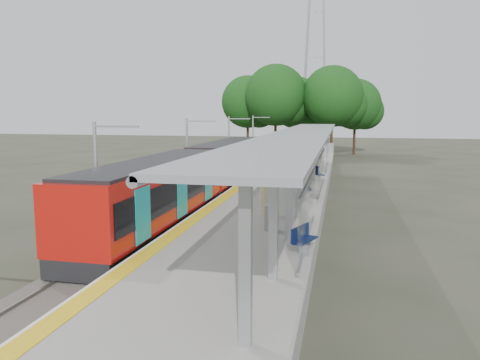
# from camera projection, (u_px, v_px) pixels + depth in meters

# --- Properties ---
(ground) EXTENTS (200.00, 200.00, 0.00)m
(ground) POSITION_uv_depth(u_px,v_px,m) (186.00, 336.00, 12.20)
(ground) COLOR #474438
(ground) RESTS_ON ground
(trackbed) EXTENTS (3.00, 70.00, 0.24)m
(trackbed) POSITION_uv_depth(u_px,v_px,m) (217.00, 195.00, 32.46)
(trackbed) COLOR #59544C
(trackbed) RESTS_ON ground
(platform) EXTENTS (6.00, 50.00, 1.00)m
(platform) POSITION_uv_depth(u_px,v_px,m) (282.00, 191.00, 31.47)
(platform) COLOR gray
(platform) RESTS_ON ground
(tactile_strip) EXTENTS (0.60, 50.00, 0.02)m
(tactile_strip) POSITION_uv_depth(u_px,v_px,m) (245.00, 183.00, 31.93)
(tactile_strip) COLOR gold
(tactile_strip) RESTS_ON platform
(end_fence) EXTENTS (6.00, 0.10, 1.20)m
(end_fence) POSITION_uv_depth(u_px,v_px,m) (308.00, 148.00, 55.45)
(end_fence) COLOR #9EA0A5
(end_fence) RESTS_ON platform
(train) EXTENTS (2.74, 27.60, 3.62)m
(train) POSITION_uv_depth(u_px,v_px,m) (199.00, 175.00, 28.22)
(train) COLOR black
(train) RESTS_ON ground
(canopy) EXTENTS (3.27, 38.00, 3.66)m
(canopy) POSITION_uv_depth(u_px,v_px,m) (302.00, 140.00, 26.91)
(canopy) COLOR #9EA0A5
(canopy) RESTS_ON platform
(pylon) EXTENTS (8.00, 4.00, 38.00)m
(pylon) POSITION_uv_depth(u_px,v_px,m) (316.00, 35.00, 80.29)
(pylon) COLOR #9EA0A5
(pylon) RESTS_ON ground
(tree_cluster) EXTENTS (21.91, 11.88, 12.10)m
(tree_cluster) POSITION_uv_depth(u_px,v_px,m) (299.00, 100.00, 63.10)
(tree_cluster) COLOR #382316
(tree_cluster) RESTS_ON ground
(catenary_masts) EXTENTS (2.08, 48.16, 5.40)m
(catenary_masts) POSITION_uv_depth(u_px,v_px,m) (188.00, 155.00, 31.45)
(catenary_masts) COLOR #9EA0A5
(catenary_masts) RESTS_ON ground
(bench_near) EXTENTS (0.86, 1.38, 0.91)m
(bench_near) POSITION_uv_depth(u_px,v_px,m) (303.00, 238.00, 16.17)
(bench_near) COLOR #0F1E4F
(bench_near) RESTS_ON platform
(bench_mid) EXTENTS (0.71, 1.44, 0.95)m
(bench_mid) POSITION_uv_depth(u_px,v_px,m) (306.00, 187.00, 27.07)
(bench_mid) COLOR #0F1E4F
(bench_mid) RESTS_ON platform
(bench_far) EXTENTS (1.04, 1.64, 1.08)m
(bench_far) POSITION_uv_depth(u_px,v_px,m) (317.00, 173.00, 32.98)
(bench_far) COLOR #0F1E4F
(bench_far) RESTS_ON platform
(info_pillar_near) EXTENTS (0.40, 0.40, 1.77)m
(info_pillar_near) POSITION_uv_depth(u_px,v_px,m) (264.00, 198.00, 22.04)
(info_pillar_near) COLOR beige
(info_pillar_near) RESTS_ON platform
(info_pillar_far) EXTENTS (0.35, 0.35, 1.57)m
(info_pillar_far) POSITION_uv_depth(u_px,v_px,m) (307.00, 173.00, 32.10)
(info_pillar_far) COLOR beige
(info_pillar_far) RESTS_ON platform
(litter_bin) EXTENTS (0.58, 0.58, 1.02)m
(litter_bin) POSITION_uv_depth(u_px,v_px,m) (270.00, 218.00, 19.06)
(litter_bin) COLOR #9EA0A5
(litter_bin) RESTS_ON platform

